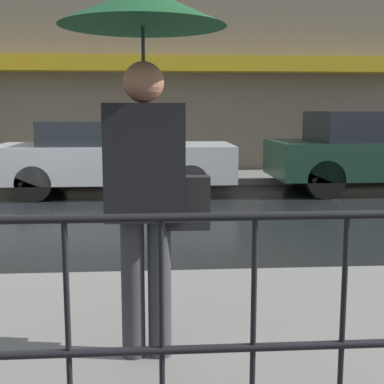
# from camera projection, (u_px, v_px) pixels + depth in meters

# --- Properties ---
(ground_plane) EXTENTS (80.00, 80.00, 0.00)m
(ground_plane) POSITION_uv_depth(u_px,v_px,m) (41.00, 217.00, 7.82)
(ground_plane) COLOR black
(sidewalk_far) EXTENTS (28.00, 1.75, 0.13)m
(sidewalk_far) POSITION_uv_depth(u_px,v_px,m) (79.00, 178.00, 11.81)
(sidewalk_far) COLOR slate
(sidewalk_far) RESTS_ON ground_plane
(lane_marking) EXTENTS (25.20, 0.12, 0.01)m
(lane_marking) POSITION_uv_depth(u_px,v_px,m) (41.00, 217.00, 7.82)
(lane_marking) COLOR gold
(lane_marking) RESTS_ON ground_plane
(building_storefront) EXTENTS (28.00, 0.85, 5.10)m
(building_storefront) POSITION_uv_depth(u_px,v_px,m) (81.00, 67.00, 12.41)
(building_storefront) COLOR #706656
(building_storefront) RESTS_ON ground_plane
(pedestrian) EXTENTS (0.90, 0.90, 2.07)m
(pedestrian) POSITION_uv_depth(u_px,v_px,m) (145.00, 87.00, 2.90)
(pedestrian) COLOR #333338
(pedestrian) RESTS_ON sidewalk_near
(car_silver) EXTENTS (4.33, 1.75, 1.36)m
(car_silver) POSITION_uv_depth(u_px,v_px,m) (113.00, 156.00, 9.90)
(car_silver) COLOR #B2B5BA
(car_silver) RESTS_ON ground_plane
(car_dark_green) EXTENTS (3.96, 1.86, 1.53)m
(car_dark_green) POSITION_uv_depth(u_px,v_px,m) (373.00, 151.00, 10.24)
(car_dark_green) COLOR #193828
(car_dark_green) RESTS_ON ground_plane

